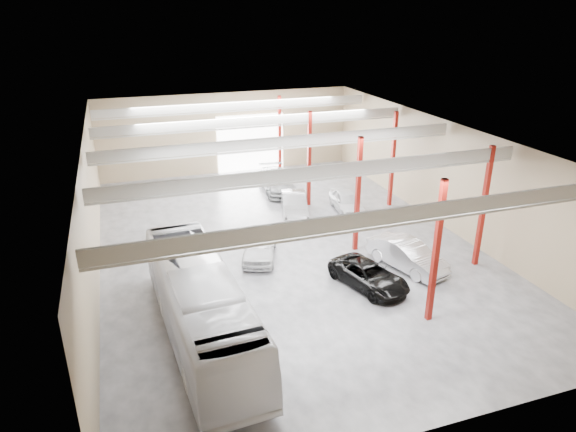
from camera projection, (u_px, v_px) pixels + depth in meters
depot_shell at (285, 165)px, 30.59m from camera, size 22.12×32.12×7.06m
coach_bus at (200, 304)px, 22.39m from camera, size 3.61×12.57×3.46m
black_sedan at (369, 275)px, 26.96m from camera, size 3.41×5.14×1.31m
car_row_a at (260, 245)px, 30.13m from camera, size 3.28×4.91×1.55m
car_row_b at (294, 204)px, 36.30m from camera, size 2.80×5.04×1.57m
car_row_c at (277, 181)px, 40.95m from camera, size 2.84×5.83×1.63m
car_right_near at (407, 255)px, 28.84m from camera, size 3.07×5.22×1.63m
car_right_far at (347, 201)px, 36.93m from camera, size 2.28×4.57×1.50m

